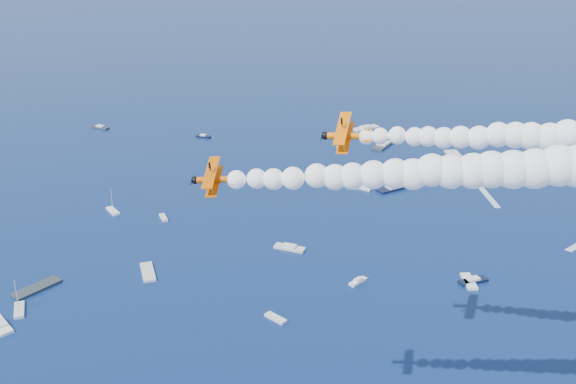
# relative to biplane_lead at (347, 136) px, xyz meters

# --- Properties ---
(biplane_lead) EXTENTS (8.81, 10.89, 8.84)m
(biplane_lead) POSITION_rel_biplane_lead_xyz_m (0.00, 0.00, 0.00)
(biplane_lead) COLOR #FF6D05
(biplane_trail) EXTENTS (7.69, 9.04, 6.66)m
(biplane_trail) POSITION_rel_biplane_lead_xyz_m (-14.67, -26.25, 1.35)
(biplane_trail) COLOR #D85604
(smoke_trail_lead) EXTENTS (61.15, 9.55, 11.00)m
(smoke_trail_lead) POSITION_rel_biplane_lead_xyz_m (30.29, -0.83, 2.31)
(smoke_trail_lead) COLOR white
(smoke_trail_trail) EXTENTS (61.65, 19.31, 11.00)m
(smoke_trail_trail) POSITION_rel_biplane_lead_xyz_m (15.44, -22.82, 3.66)
(smoke_trail_trail) COLOR white
(spectator_boats) EXTENTS (225.37, 174.53, 0.70)m
(spectator_boats) POSITION_rel_biplane_lead_xyz_m (-6.77, 90.41, -54.86)
(spectator_boats) COLOR silver
(spectator_boats) RESTS_ON ground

